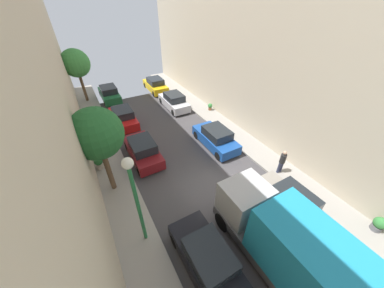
% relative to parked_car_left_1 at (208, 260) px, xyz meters
% --- Properties ---
extents(ground, '(32.00, 32.00, 0.00)m').
position_rel_parked_car_left_1_xyz_m(ground, '(2.70, 3.65, -0.72)').
color(ground, '#423F42').
extents(sidewalk_left, '(2.00, 44.00, 0.15)m').
position_rel_parked_car_left_1_xyz_m(sidewalk_left, '(-2.30, 3.65, -0.64)').
color(sidewalk_left, gray).
rests_on(sidewalk_left, ground).
extents(sidewalk_right, '(2.00, 44.00, 0.15)m').
position_rel_parked_car_left_1_xyz_m(sidewalk_right, '(7.70, 3.65, -0.64)').
color(sidewalk_right, gray).
rests_on(sidewalk_right, ground).
extents(building_right, '(6.00, 44.00, 18.27)m').
position_rel_parked_car_left_1_xyz_m(building_right, '(11.70, 3.65, 8.42)').
color(building_right, beige).
rests_on(building_right, ground).
extents(parked_car_left_1, '(1.78, 4.20, 1.57)m').
position_rel_parked_car_left_1_xyz_m(parked_car_left_1, '(0.00, 0.00, 0.00)').
color(parked_car_left_1, black).
rests_on(parked_car_left_1, ground).
extents(parked_car_left_2, '(1.78, 4.20, 1.57)m').
position_rel_parked_car_left_1_xyz_m(parked_car_left_2, '(0.00, 8.52, 0.00)').
color(parked_car_left_2, maroon).
rests_on(parked_car_left_2, ground).
extents(parked_car_left_3, '(1.78, 4.20, 1.57)m').
position_rel_parked_car_left_1_xyz_m(parked_car_left_3, '(0.00, 14.00, 0.00)').
color(parked_car_left_3, red).
rests_on(parked_car_left_3, ground).
extents(parked_car_left_4, '(1.78, 4.20, 1.57)m').
position_rel_parked_car_left_1_xyz_m(parked_car_left_4, '(0.00, 20.08, 0.00)').
color(parked_car_left_4, '#1E6638').
rests_on(parked_car_left_4, ground).
extents(parked_car_right_1, '(1.78, 4.20, 1.57)m').
position_rel_parked_car_left_1_xyz_m(parked_car_right_1, '(5.40, 0.25, 0.00)').
color(parked_car_right_1, gray).
rests_on(parked_car_right_1, ground).
extents(parked_car_right_2, '(1.78, 4.20, 1.57)m').
position_rel_parked_car_left_1_xyz_m(parked_car_right_2, '(5.40, 7.23, 0.00)').
color(parked_car_right_2, '#194799').
rests_on(parked_car_right_2, ground).
extents(parked_car_right_3, '(1.78, 4.20, 1.57)m').
position_rel_parked_car_left_1_xyz_m(parked_car_right_3, '(5.40, 14.77, 0.00)').
color(parked_car_right_3, silver).
rests_on(parked_car_right_3, ground).
extents(parked_car_right_4, '(1.78, 4.20, 1.57)m').
position_rel_parked_car_left_1_xyz_m(parked_car_right_4, '(5.40, 20.03, 0.00)').
color(parked_car_right_4, gold).
rests_on(parked_car_right_4, ground).
extents(delivery_truck, '(2.26, 6.60, 3.38)m').
position_rel_parked_car_left_1_xyz_m(delivery_truck, '(2.70, -1.54, 1.07)').
color(delivery_truck, '#4C4C51').
rests_on(delivery_truck, ground).
extents(pedestrian, '(0.40, 0.36, 1.72)m').
position_rel_parked_car_left_1_xyz_m(pedestrian, '(7.31, 2.59, 0.35)').
color(pedestrian, '#2D334C').
rests_on(pedestrian, sidewalk_right).
extents(street_tree_0, '(2.71, 2.71, 5.30)m').
position_rel_parked_car_left_1_xyz_m(street_tree_0, '(-2.54, 6.57, 3.34)').
color(street_tree_0, brown).
rests_on(street_tree_0, sidewalk_left).
extents(street_tree_2, '(2.72, 2.72, 5.32)m').
position_rel_parked_car_left_1_xyz_m(street_tree_2, '(-2.32, 20.85, 3.35)').
color(street_tree_2, brown).
rests_on(street_tree_2, sidewalk_left).
extents(potted_plant_0, '(0.56, 0.56, 0.88)m').
position_rel_parked_car_left_1_xyz_m(potted_plant_0, '(-2.97, 8.78, -0.11)').
color(potted_plant_0, '#B2A899').
rests_on(potted_plant_0, sidewalk_left).
extents(potted_plant_1, '(0.58, 0.58, 0.82)m').
position_rel_parked_car_left_1_xyz_m(potted_plant_1, '(8.31, -2.69, -0.14)').
color(potted_plant_1, slate).
rests_on(potted_plant_1, sidewalk_right).
extents(potted_plant_2, '(0.45, 0.45, 0.69)m').
position_rel_parked_car_left_1_xyz_m(potted_plant_2, '(8.23, 12.29, -0.19)').
color(potted_plant_2, brown).
rests_on(potted_plant_2, sidewalk_right).
extents(lamp_post, '(0.44, 0.44, 5.04)m').
position_rel_parked_car_left_1_xyz_m(lamp_post, '(-1.90, 2.56, 2.79)').
color(lamp_post, '#26723F').
rests_on(lamp_post, sidewalk_left).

